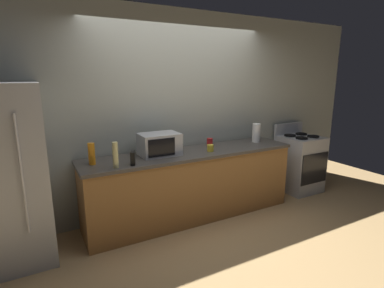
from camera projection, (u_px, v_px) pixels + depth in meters
The scene contains 12 objects.
ground_plane at pixel (207, 229), 3.73m from camera, with size 8.00×8.00×0.00m, color tan.
back_wall at pixel (178, 113), 4.12m from camera, with size 6.40×0.10×2.70m, color #9EA399.
counter_run at pixel (192, 184), 3.97m from camera, with size 2.84×0.64×0.90m.
refrigerator at pixel (7, 177), 2.91m from camera, with size 0.72×0.73×1.80m.
stove_range at pixel (299, 163), 4.90m from camera, with size 0.60×0.61×1.08m.
microwave at pixel (159, 144), 3.68m from camera, with size 0.48×0.35×0.27m.
paper_towel_roll at pixel (256, 133), 4.40m from camera, with size 0.12×0.12×0.27m, color white.
cordless_phone at pixel (133, 158), 3.29m from camera, with size 0.05×0.11×0.15m, color black.
bottle_dish_soap at pixel (92, 154), 3.28m from camera, with size 0.07×0.07×0.24m, color orange.
bottle_vinegar at pixel (115, 155), 3.16m from camera, with size 0.06×0.06×0.28m, color beige.
mug_red at pixel (210, 142), 4.15m from camera, with size 0.08×0.08×0.11m, color red.
mug_yellow at pixel (210, 148), 3.88m from camera, with size 0.09×0.09×0.09m, color yellow.
Camera 1 is at (-1.80, -2.89, 1.87)m, focal length 28.07 mm.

